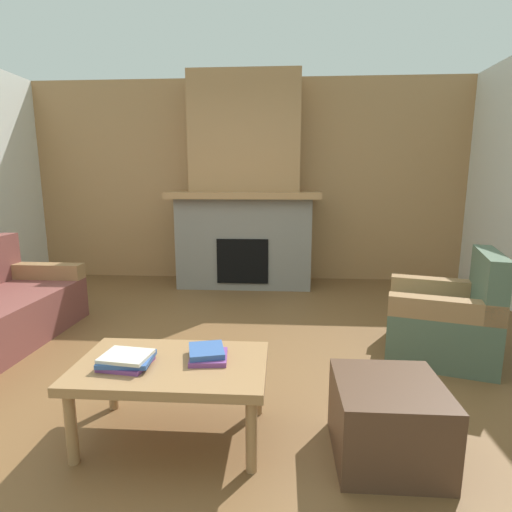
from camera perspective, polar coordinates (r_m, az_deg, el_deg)
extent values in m
plane|color=brown|center=(2.98, -6.24, -16.70)|extent=(9.00, 9.00, 0.00)
cube|color=#A87A4C|center=(5.62, -1.24, 10.55)|extent=(6.00, 0.12, 2.70)
cube|color=gray|center=(5.28, -1.58, 2.09)|extent=(1.70, 0.70, 1.15)
cube|color=black|center=(4.99, -1.92, -0.70)|extent=(0.64, 0.08, 0.56)
cube|color=#A87A4C|center=(5.17, -1.67, 8.75)|extent=(1.90, 0.82, 0.08)
cube|color=#A87A4C|center=(5.35, -1.56, 17.14)|extent=(1.40, 0.50, 1.47)
cube|color=#997047|center=(4.55, -28.35, -1.90)|extent=(0.84, 0.17, 0.15)
cube|color=#4C604C|center=(3.53, 24.59, -9.66)|extent=(0.95, 0.95, 0.40)
cube|color=#4C604C|center=(3.45, 30.28, -3.23)|extent=(0.35, 0.77, 0.45)
cube|color=#997047|center=(3.75, 24.60, -4.09)|extent=(0.77, 0.35, 0.15)
cube|color=#997047|center=(3.15, 25.37, -6.86)|extent=(0.77, 0.35, 0.15)
cube|color=#997047|center=(2.23, -11.96, -15.23)|extent=(1.00, 0.60, 0.05)
cylinder|color=#997047|center=(2.29, -24.93, -21.38)|extent=(0.06, 0.06, 0.38)
cylinder|color=#997047|center=(2.06, -0.67, -24.23)|extent=(0.06, 0.06, 0.38)
cylinder|color=#997047|center=(2.67, -19.86, -16.26)|extent=(0.06, 0.06, 0.38)
cylinder|color=#997047|center=(2.47, 0.21, -17.84)|extent=(0.06, 0.06, 0.38)
cube|color=#4C3323|center=(2.24, 18.30, -21.42)|extent=(0.52, 0.52, 0.40)
cube|color=#7A3D84|center=(2.24, -18.10, -14.42)|extent=(0.26, 0.23, 0.02)
cube|color=#335699|center=(2.23, -17.99, -13.85)|extent=(0.27, 0.21, 0.02)
cube|color=beige|center=(2.21, -18.09, -13.45)|extent=(0.26, 0.22, 0.02)
cube|color=#7A3D84|center=(2.21, -6.79, -14.19)|extent=(0.21, 0.22, 0.03)
cube|color=#335699|center=(2.22, -7.10, -13.30)|extent=(0.23, 0.24, 0.03)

